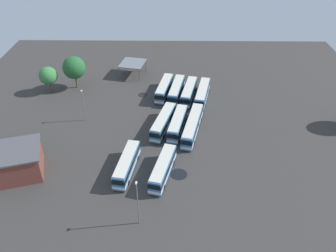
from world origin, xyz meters
The scene contains 19 objects.
ground_plane centered at (0.00, 0.00, 0.00)m, with size 110.61×110.61×0.00m, color #383533.
bus_row0_slot0 centered at (-16.31, -1.81, 1.81)m, with size 12.15×4.78×3.42m.
bus_row0_slot1 centered at (-15.45, 1.40, 1.81)m, with size 12.44×4.64×3.42m.
bus_row0_slot2 centered at (-14.55, 4.64, 1.81)m, with size 12.29×4.92×3.42m.
bus_row0_slot3 centered at (-13.64, 8.08, 1.81)m, with size 12.79×4.94×3.42m.
bus_row1_slot1 centered at (-0.56, -1.68, 1.81)m, with size 12.82×5.79×3.42m.
bus_row1_slot2 centered at (0.02, 1.55, 1.81)m, with size 11.99×4.84×3.42m.
bus_row1_slot3 centered at (0.81, 4.89, 1.81)m, with size 14.79×5.68×3.42m.
bus_row2_slot0 centered at (14.02, -8.31, 1.81)m, with size 11.77×4.29×3.42m.
bus_row2_slot2 centered at (15.14, -1.37, 1.81)m, with size 11.77×5.19×3.42m.
depot_building centered at (14.64, -29.01, 2.77)m, with size 11.05×11.28×5.50m.
maintenance_shelter centered at (-27.97, -11.25, 3.56)m, with size 8.42×7.95×3.77m.
lamp_post_near_entrance centered at (-3.73, -20.12, 4.41)m, with size 0.56×0.28×7.98m.
lamp_post_mid_lot centered at (26.54, -5.00, 5.02)m, with size 0.56×0.28×9.20m.
tree_south_edge centered at (-17.28, -32.34, 4.78)m, with size 4.79×4.79×7.20m.
tree_northeast centered at (-19.85, -25.95, 5.95)m, with size 6.06×6.06×9.00m.
puddle_back_corner centered at (-15.96, -7.49, 0.00)m, with size 2.70×2.70×0.01m, color black.
puddle_near_shelter centered at (14.77, 1.65, 0.00)m, with size 3.33×3.33×0.01m, color black.
puddle_centre_drain centered at (-7.43, 2.15, 0.00)m, with size 1.97×1.97×0.01m, color black.
Camera 1 is at (63.70, 0.25, 45.45)m, focal length 36.70 mm.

